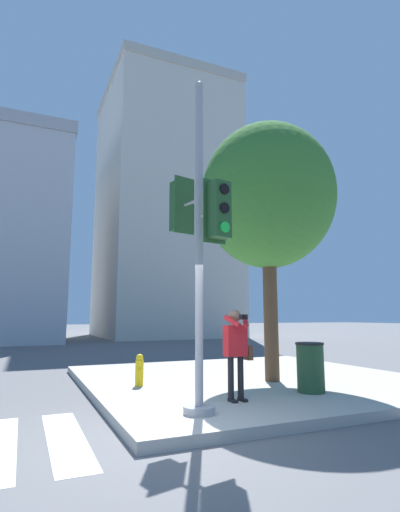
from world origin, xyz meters
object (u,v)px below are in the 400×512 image
object	(u,v)px
fire_hydrant	(139,370)
trash_bin	(310,367)
street_tree	(268,197)
traffic_signal_pole	(199,236)
person_photographer	(236,346)

from	to	relation	value
fire_hydrant	trash_bin	bearing A→B (deg)	-35.43
street_tree	trash_bin	distance (m)	4.24
street_tree	fire_hydrant	distance (m)	5.15
traffic_signal_pole	person_photographer	xyz separation A→B (m)	(1.01, 0.60, -1.84)
traffic_signal_pole	person_photographer	bearing A→B (deg)	30.47
trash_bin	street_tree	bearing A→B (deg)	86.80
person_photographer	fire_hydrant	world-z (taller)	person_photographer
traffic_signal_pole	fire_hydrant	world-z (taller)	traffic_signal_pole
traffic_signal_pole	trash_bin	xyz separation A→B (m)	(2.76, 0.72, -2.32)
traffic_signal_pole	person_photographer	world-z (taller)	traffic_signal_pole
fire_hydrant	trash_bin	world-z (taller)	trash_bin
person_photographer	trash_bin	world-z (taller)	person_photographer
fire_hydrant	person_photographer	bearing A→B (deg)	-61.66
street_tree	trash_bin	xyz separation A→B (m)	(-0.08, -1.49, -3.97)
trash_bin	fire_hydrant	bearing A→B (deg)	144.57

